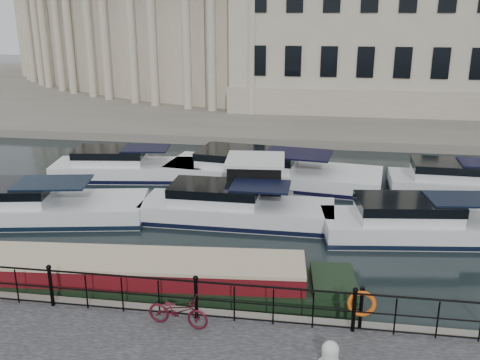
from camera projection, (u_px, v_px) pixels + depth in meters
name	position (u px, v px, depth m)	size (l,w,h in m)	color
ground_plane	(214.00, 293.00, 16.24)	(160.00, 160.00, 0.00)	black
far_bank	(291.00, 93.00, 52.86)	(120.00, 42.00, 0.55)	#6B665B
railing	(196.00, 295.00, 13.76)	(24.14, 0.14, 1.22)	black
civic_building	(279.00, 23.00, 46.89)	(53.55, 31.84, 16.85)	#ADA38C
bicycle	(178.00, 311.00, 13.48)	(0.56, 1.61, 0.85)	#4B0D1A
mooring_bollard	(330.00, 354.00, 12.04)	(0.53, 0.53, 0.59)	silver
life_ring_post	(362.00, 304.00, 13.22)	(0.71, 0.19, 1.16)	black
narrowboat	(99.00, 282.00, 16.15)	(15.57, 3.31, 1.57)	black
harbour_hut	(255.00, 184.00, 23.28)	(3.58, 3.05, 2.21)	#6B665B
cabin_cruisers	(239.00, 194.00, 23.81)	(26.54, 10.94, 1.99)	white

